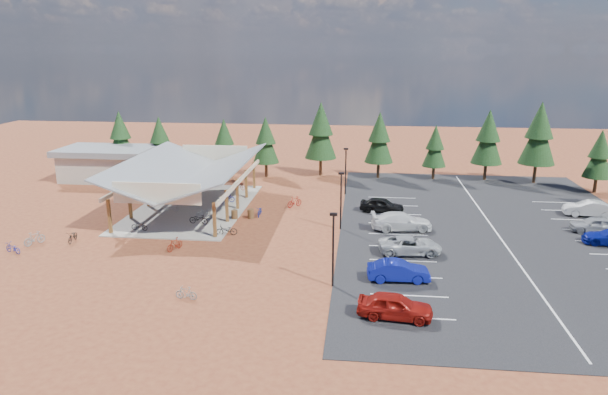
{
  "coord_description": "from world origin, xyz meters",
  "views": [
    {
      "loc": [
        6.72,
        -43.48,
        15.34
      ],
      "look_at": [
        1.51,
        4.37,
        2.16
      ],
      "focal_mm": 32.0,
      "sensor_mm": 36.0,
      "label": 1
    }
  ],
  "objects_px": {
    "bike_0": "(139,226)",
    "bike_16": "(227,230)",
    "lamp_post_0": "(333,244)",
    "car_9": "(589,209)",
    "bike_14": "(260,211)",
    "car_1": "(398,271)",
    "trash_bin_0": "(234,215)",
    "bike_11": "(175,244)",
    "bike_6": "(226,198)",
    "car_2": "(410,245)",
    "bike_15": "(295,202)",
    "bike_3": "(186,187)",
    "bike_pavilion": "(191,171)",
    "car_0": "(395,306)",
    "bike_8": "(73,236)",
    "outbuilding": "(108,163)",
    "bike_5": "(204,214)",
    "lamp_post_2": "(346,168)",
    "bike_9": "(34,238)",
    "bike_13": "(186,293)",
    "lamp_post_1": "(341,197)",
    "bike_4": "(199,219)",
    "bike_10": "(13,248)",
    "car_3": "(402,221)",
    "car_8": "(595,225)",
    "bike_1": "(171,207)",
    "car_4": "(382,205)",
    "trash_bin_1": "(251,214)",
    "bike_2": "(169,193)",
    "bike_7": "(239,186)"
  },
  "relations": [
    {
      "from": "bike_10",
      "to": "car_3",
      "type": "relative_size",
      "value": 0.31
    },
    {
      "from": "bike_15",
      "to": "bike_8",
      "type": "bearing_deg",
      "value": 77.63
    },
    {
      "from": "trash_bin_0",
      "to": "bike_11",
      "type": "height_order",
      "value": "bike_11"
    },
    {
      "from": "outbuilding",
      "to": "car_4",
      "type": "distance_m",
      "value": 34.44
    },
    {
      "from": "bike_6",
      "to": "car_2",
      "type": "xyz_separation_m",
      "value": [
        17.71,
        -12.53,
        0.17
      ]
    },
    {
      "from": "outbuilding",
      "to": "bike_5",
      "type": "xyz_separation_m",
      "value": [
        16.31,
        -14.79,
        -1.42
      ]
    },
    {
      "from": "bike_pavilion",
      "to": "bike_7",
      "type": "xyz_separation_m",
      "value": [
        3.05,
        7.23,
        -3.23
      ]
    },
    {
      "from": "bike_7",
      "to": "bike_10",
      "type": "distance_m",
      "value": 24.64
    },
    {
      "from": "lamp_post_2",
      "to": "trash_bin_0",
      "type": "height_order",
      "value": "lamp_post_2"
    },
    {
      "from": "bike_4",
      "to": "car_2",
      "type": "xyz_separation_m",
      "value": [
        18.43,
        -5.23,
        0.15
      ]
    },
    {
      "from": "bike_pavilion",
      "to": "bike_15",
      "type": "bearing_deg",
      "value": 8.41
    },
    {
      "from": "lamp_post_0",
      "to": "car_9",
      "type": "xyz_separation_m",
      "value": [
        23.25,
        18.34,
        -2.2
      ]
    },
    {
      "from": "outbuilding",
      "to": "bike_7",
      "type": "relative_size",
      "value": 6.67
    },
    {
      "from": "outbuilding",
      "to": "bike_0",
      "type": "relative_size",
      "value": 7.19
    },
    {
      "from": "lamp_post_1",
      "to": "bike_4",
      "type": "height_order",
      "value": "lamp_post_1"
    },
    {
      "from": "bike_15",
      "to": "car_2",
      "type": "distance_m",
      "value": 15.89
    },
    {
      "from": "bike_11",
      "to": "car_9",
      "type": "bearing_deg",
      "value": 43.44
    },
    {
      "from": "bike_pavilion",
      "to": "car_2",
      "type": "distance_m",
      "value": 23.31
    },
    {
      "from": "lamp_post_2",
      "to": "bike_0",
      "type": "distance_m",
      "value": 22.79
    },
    {
      "from": "bike_14",
      "to": "car_9",
      "type": "bearing_deg",
      "value": 3.84
    },
    {
      "from": "lamp_post_0",
      "to": "bike_6",
      "type": "relative_size",
      "value": 3.0
    },
    {
      "from": "lamp_post_1",
      "to": "trash_bin_0",
      "type": "distance_m",
      "value": 10.42
    },
    {
      "from": "bike_1",
      "to": "bike_8",
      "type": "xyz_separation_m",
      "value": [
        -5.15,
        -9.0,
        -0.11
      ]
    },
    {
      "from": "bike_0",
      "to": "car_9",
      "type": "distance_m",
      "value": 41.59
    },
    {
      "from": "trash_bin_0",
      "to": "bike_7",
      "type": "xyz_separation_m",
      "value": [
        -2.0,
        10.46,
        0.15
      ]
    },
    {
      "from": "trash_bin_0",
      "to": "bike_2",
      "type": "distance_m",
      "value": 11.06
    },
    {
      "from": "bike_10",
      "to": "car_3",
      "type": "xyz_separation_m",
      "value": [
        30.45,
        8.97,
        0.38
      ]
    },
    {
      "from": "bike_9",
      "to": "bike_13",
      "type": "xyz_separation_m",
      "value": [
        15.44,
        -8.39,
        -0.1
      ]
    },
    {
      "from": "bike_11",
      "to": "outbuilding",
      "type": "bearing_deg",
      "value": 149.28
    },
    {
      "from": "bike_15",
      "to": "bike_3",
      "type": "bearing_deg",
      "value": 23.36
    },
    {
      "from": "car_2",
      "to": "car_0",
      "type": "bearing_deg",
      "value": 164.97
    },
    {
      "from": "bike_0",
      "to": "bike_5",
      "type": "distance_m",
      "value": 6.0
    },
    {
      "from": "car_0",
      "to": "bike_8",
      "type": "bearing_deg",
      "value": 73.95
    },
    {
      "from": "bike_13",
      "to": "car_0",
      "type": "height_order",
      "value": "car_0"
    },
    {
      "from": "bike_2",
      "to": "bike_10",
      "type": "height_order",
      "value": "bike_2"
    },
    {
      "from": "lamp_post_2",
      "to": "bike_3",
      "type": "distance_m",
      "value": 17.75
    },
    {
      "from": "car_8",
      "to": "bike_1",
      "type": "bearing_deg",
      "value": -88.08
    },
    {
      "from": "bike_13",
      "to": "bike_15",
      "type": "relative_size",
      "value": 0.81
    },
    {
      "from": "trash_bin_1",
      "to": "car_2",
      "type": "height_order",
      "value": "car_2"
    },
    {
      "from": "bike_pavilion",
      "to": "bike_4",
      "type": "height_order",
      "value": "bike_pavilion"
    },
    {
      "from": "bike_4",
      "to": "bike_5",
      "type": "height_order",
      "value": "bike_5"
    },
    {
      "from": "lamp_post_1",
      "to": "bike_16",
      "type": "distance_m",
      "value": 10.27
    },
    {
      "from": "bike_0",
      "to": "car_0",
      "type": "relative_size",
      "value": 0.35
    },
    {
      "from": "bike_pavilion",
      "to": "trash_bin_0",
      "type": "distance_m",
      "value": 6.88
    },
    {
      "from": "bike_16",
      "to": "car_2",
      "type": "relative_size",
      "value": 0.37
    },
    {
      "from": "trash_bin_1",
      "to": "bike_15",
      "type": "xyz_separation_m",
      "value": [
        3.61,
        4.24,
        0.1
      ]
    },
    {
      "from": "trash_bin_0",
      "to": "bike_6",
      "type": "relative_size",
      "value": 0.53
    },
    {
      "from": "bike_14",
      "to": "car_1",
      "type": "bearing_deg",
      "value": -50.45
    },
    {
      "from": "bike_9",
      "to": "bike_14",
      "type": "distance_m",
      "value": 19.36
    },
    {
      "from": "bike_0",
      "to": "bike_16",
      "type": "xyz_separation_m",
      "value": [
        7.8,
        -0.18,
        -0.03
      ]
    }
  ]
}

